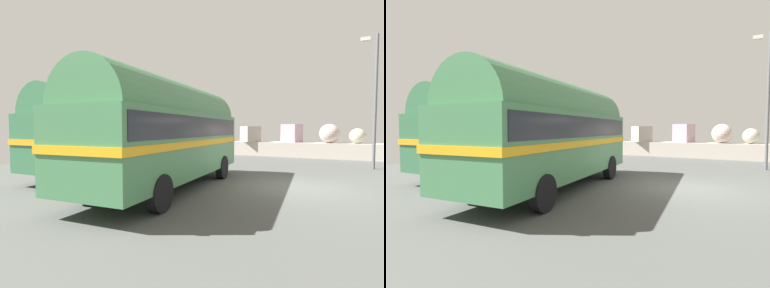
# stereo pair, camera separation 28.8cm
# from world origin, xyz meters

# --- Properties ---
(ground) EXTENTS (32.00, 26.00, 0.02)m
(ground) POSITION_xyz_m (0.00, 0.00, 0.01)
(ground) COLOR #4A4D4A
(breakwater) EXTENTS (31.36, 2.45, 2.46)m
(breakwater) POSITION_xyz_m (0.14, 11.78, 0.78)
(breakwater) COLOR #B7ADA2
(breakwater) RESTS_ON ground
(vintage_coach) EXTENTS (3.26, 8.78, 3.70)m
(vintage_coach) POSITION_xyz_m (-3.93, -2.32, 2.05)
(vintage_coach) COLOR black
(vintage_coach) RESTS_ON ground
(second_coach) EXTENTS (2.90, 8.71, 3.70)m
(second_coach) POSITION_xyz_m (-8.04, -0.57, 2.05)
(second_coach) COLOR black
(second_coach) RESTS_ON ground
(lamp_post) EXTENTS (0.80, 0.52, 6.90)m
(lamp_post) POSITION_xyz_m (2.62, 6.84, 3.86)
(lamp_post) COLOR #5B5B60
(lamp_post) RESTS_ON ground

